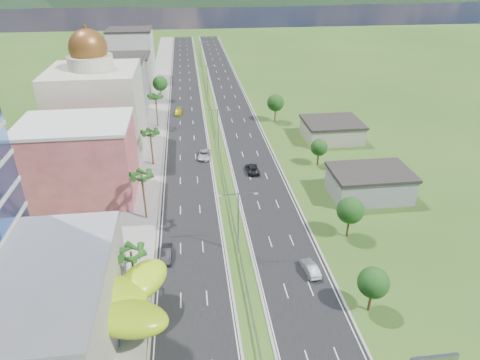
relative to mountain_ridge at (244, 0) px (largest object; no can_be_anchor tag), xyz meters
name	(u,v)px	position (x,y,z in m)	size (l,w,h in m)	color
ground	(247,294)	(-60.00, -450.00, 0.00)	(500.00, 500.00, 0.00)	#2D5119
road_left	(186,104)	(-67.50, -360.00, 0.02)	(11.00, 260.00, 0.04)	black
road_right	(232,102)	(-52.50, -360.00, 0.02)	(11.00, 260.00, 0.04)	black
sidewalk_left	(156,105)	(-77.00, -360.00, 0.06)	(7.00, 260.00, 0.12)	gray
median_guardrail	(212,120)	(-60.00, -378.01, 0.62)	(0.10, 216.06, 0.76)	gray
streetlight_median_b	(238,217)	(-60.00, -440.00, 6.75)	(6.04, 0.25, 11.00)	gray
streetlight_median_c	(218,126)	(-60.00, -400.00, 6.75)	(6.04, 0.25, 11.00)	gray
streetlight_median_d	(207,78)	(-60.00, -355.00, 6.75)	(6.04, 0.25, 11.00)	gray
streetlight_median_e	(201,52)	(-60.00, -310.00, 6.75)	(6.04, 0.25, 11.00)	gray
lime_canopy	(91,300)	(-80.00, -454.00, 4.99)	(18.00, 15.00, 7.40)	#ABD915
pink_shophouse	(80,162)	(-88.00, -418.00, 7.50)	(20.00, 15.00, 15.00)	#B44A49
domed_building	(97,106)	(-88.00, -395.00, 11.35)	(20.00, 20.00, 28.70)	beige
midrise_grey	(117,90)	(-87.00, -370.00, 8.00)	(16.00, 15.00, 16.00)	gray
midrise_beige	(126,77)	(-87.00, -348.00, 6.50)	(16.00, 15.00, 13.00)	#A49E87
midrise_white	(132,55)	(-87.00, -325.00, 9.00)	(16.00, 15.00, 18.00)	silver
shed_near	(369,185)	(-32.00, -425.00, 2.50)	(15.00, 10.00, 5.00)	gray
shed_far	(332,131)	(-30.00, -395.00, 2.20)	(14.00, 12.00, 4.40)	#A49E87
palm_tree_b	(131,254)	(-75.50, -448.00, 7.06)	(3.60, 3.60, 8.10)	#47301C
palm_tree_c	(142,177)	(-75.50, -428.00, 8.50)	(3.60, 3.60, 9.60)	#47301C
palm_tree_d	(150,134)	(-75.50, -405.00, 7.54)	(3.60, 3.60, 8.60)	#47301C
palm_tree_e	(155,98)	(-75.50, -380.00, 8.31)	(3.60, 3.60, 9.40)	#47301C
leafy_tree_lfar	(160,84)	(-75.50, -355.00, 5.58)	(4.90, 4.90, 8.05)	#47301C
leafy_tree_ra	(373,283)	(-44.00, -455.00, 4.78)	(4.20, 4.20, 6.90)	#47301C
leafy_tree_rb	(350,210)	(-41.00, -438.00, 5.18)	(4.55, 4.55, 7.47)	#47301C
leafy_tree_rc	(319,148)	(-38.00, -410.00, 4.37)	(3.85, 3.85, 6.33)	#47301C
leafy_tree_rd	(276,103)	(-42.00, -380.00, 5.58)	(4.90, 4.90, 8.05)	#47301C
mountain_ridge	(244,0)	(0.00, 0.00, 0.00)	(860.00, 140.00, 90.00)	black
car_dark_left	(166,254)	(-71.53, -440.25, 0.85)	(1.72, 4.92, 1.62)	black
car_silver_mid_left	(204,155)	(-63.65, -402.83, 0.84)	(2.65, 5.75, 1.60)	#B6B8BE
car_yellow_far_left	(178,111)	(-69.81, -369.97, 0.80)	(2.12, 5.22, 1.51)	gold
car_silver_right	(310,268)	(-49.82, -446.46, 0.84)	(1.69, 4.85, 1.60)	#999CA0
car_dark_far_right	(252,169)	(-53.40, -411.63, 0.81)	(2.55, 5.53, 1.54)	black
motorcycle	(163,288)	(-71.80, -447.87, 0.58)	(0.51, 1.67, 1.07)	black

